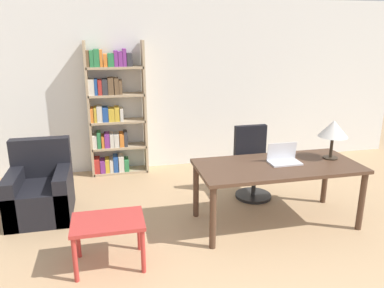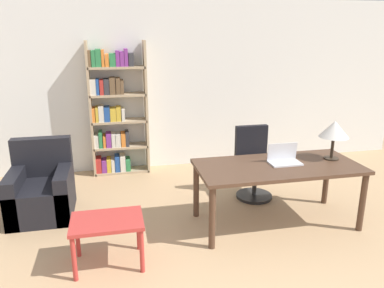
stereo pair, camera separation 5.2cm
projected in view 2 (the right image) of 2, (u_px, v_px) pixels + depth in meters
wall_back at (178, 85)px, 6.09m from camera, size 8.00×0.06×2.70m
desk at (278, 172)px, 4.28m from camera, size 1.87×0.86×0.73m
laptop at (284, 159)px, 4.30m from camera, size 0.36×0.21×0.22m
table_lamp at (334, 130)px, 4.35m from camera, size 0.34×0.34×0.46m
office_chair at (254, 165)px, 5.09m from camera, size 0.49×0.49×0.97m
side_table_blue at (107, 226)px, 3.55m from camera, size 0.68×0.47×0.48m
armchair at (42, 192)px, 4.60m from camera, size 0.72×0.80×0.91m
bookshelf at (114, 113)px, 5.80m from camera, size 0.88×0.28×2.07m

